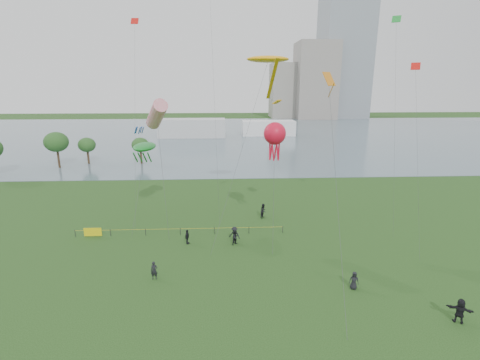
{
  "coord_description": "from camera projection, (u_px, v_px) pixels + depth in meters",
  "views": [
    {
      "loc": [
        -1.52,
        -22.26,
        16.83
      ],
      "look_at": [
        0.0,
        10.0,
        8.0
      ],
      "focal_mm": 26.0,
      "sensor_mm": 36.0,
      "label": 1
    }
  ],
  "objects": [
    {
      "name": "spectator_f",
      "position": [
        154.0,
        271.0,
        31.0
      ],
      "size": [
        0.62,
        0.41,
        1.69
      ],
      "primitive_type": "imported",
      "rotation": [
        0.0,
        0.0,
        0.01
      ],
      "color": "black",
      "rests_on": "ground_plane"
    },
    {
      "name": "trees",
      "position": [
        54.0,
        145.0,
        70.5
      ],
      "size": [
        29.64,
        15.4,
        7.55
      ],
      "color": "#382819",
      "rests_on": "ground_plane"
    },
    {
      "name": "spectator_g",
      "position": [
        263.0,
        211.0,
        45.44
      ],
      "size": [
        1.11,
        1.17,
        1.9
      ],
      "primitive_type": "imported",
      "rotation": [
        0.0,
        0.0,
        0.97
      ],
      "color": "black",
      "rests_on": "ground_plane"
    },
    {
      "name": "building_mid",
      "position": [
        315.0,
        81.0,
        179.12
      ],
      "size": [
        20.0,
        20.0,
        38.0
      ],
      "primitive_type": "cube",
      "color": "gray",
      "rests_on": "ground_plane"
    },
    {
      "name": "spectator_c",
      "position": [
        187.0,
        237.0,
        37.96
      ],
      "size": [
        0.66,
        1.03,
        1.63
      ],
      "primitive_type": "imported",
      "rotation": [
        0.0,
        0.0,
        1.28
      ],
      "color": "black",
      "rests_on": "ground_plane"
    },
    {
      "name": "pavilion_right",
      "position": [
        268.0,
        128.0,
        120.36
      ],
      "size": [
        18.0,
        7.0,
        5.0
      ],
      "primitive_type": "cube",
      "color": "white",
      "rests_on": "ground_plane"
    },
    {
      "name": "kite_delta",
      "position": [
        330.0,
        90.0,
        31.9
      ],
      "size": [
        2.41,
        14.45,
        18.04
      ],
      "rotation": [
        0.0,
        0.0,
        0.28
      ],
      "color": "#3F3F42"
    },
    {
      "name": "spectator_b",
      "position": [
        234.0,
        235.0,
        38.11
      ],
      "size": [
        1.41,
        1.13,
        1.9
      ],
      "primitive_type": "imported",
      "rotation": [
        0.0,
        0.0,
        -0.4
      ],
      "color": "black",
      "rests_on": "ground_plane"
    },
    {
      "name": "kite_windsock",
      "position": [
        157.0,
        115.0,
        38.81
      ],
      "size": [
        4.15,
        5.88,
        15.5
      ],
      "rotation": [
        0.0,
        0.0,
        -0.21
      ],
      "color": "#3F3F42"
    },
    {
      "name": "spectator_d",
      "position": [
        354.0,
        280.0,
        29.51
      ],
      "size": [
        0.89,
        0.71,
        1.59
      ],
      "primitive_type": "imported",
      "rotation": [
        0.0,
        0.0,
        -0.29
      ],
      "color": "black",
      "rests_on": "ground_plane"
    },
    {
      "name": "lake",
      "position": [
        228.0,
        135.0,
        122.3
      ],
      "size": [
        400.0,
        120.0,
        0.08
      ],
      "primitive_type": "cube",
      "color": "slate",
      "rests_on": "ground_plane"
    },
    {
      "name": "spectator_e",
      "position": [
        460.0,
        311.0,
        25.28
      ],
      "size": [
        1.83,
        1.37,
        1.92
      ],
      "primitive_type": "imported",
      "rotation": [
        0.0,
        0.0,
        2.63
      ],
      "color": "black",
      "rests_on": "ground_plane"
    },
    {
      "name": "small_kites",
      "position": [
        281.0,
        23.0,
        39.47
      ],
      "size": [
        31.59,
        11.05,
        9.71
      ],
      "color": "red"
    },
    {
      "name": "spectator_a",
      "position": [
        236.0,
        237.0,
        37.77
      ],
      "size": [
        1.05,
        1.0,
        1.7
      ],
      "primitive_type": "imported",
      "rotation": [
        0.0,
        0.0,
        0.61
      ],
      "color": "black",
      "rests_on": "ground_plane"
    },
    {
      "name": "ground_plane",
      "position": [
        246.0,
        318.0,
        25.96
      ],
      "size": [
        400.0,
        400.0,
        0.0
      ],
      "primitive_type": "plane",
      "color": "#183811"
    },
    {
      "name": "kite_octopus",
      "position": [
        275.0,
        134.0,
        37.34
      ],
      "size": [
        2.42,
        6.05,
        13.03
      ],
      "rotation": [
        0.0,
        0.0,
        0.35
      ],
      "color": "#3F3F42"
    },
    {
      "name": "pavilion_left",
      "position": [
        192.0,
        128.0,
        116.15
      ],
      "size": [
        22.0,
        8.0,
        6.0
      ],
      "primitive_type": "cube",
      "color": "silver",
      "rests_on": "ground_plane"
    },
    {
      "name": "kite_stingray",
      "position": [
        268.0,
        60.0,
        40.3
      ],
      "size": [
        9.25,
        11.65,
        20.15
      ],
      "rotation": [
        0.0,
        0.0,
        -0.07
      ],
      "color": "#3F3F42"
    },
    {
      "name": "building_low",
      "position": [
        286.0,
        91.0,
        185.59
      ],
      "size": [
        16.0,
        18.0,
        28.0
      ],
      "primitive_type": "cube",
      "color": "gray",
      "rests_on": "ground_plane"
    },
    {
      "name": "fence",
      "position": [
        127.0,
        231.0,
        40.04
      ],
      "size": [
        24.07,
        0.07,
        1.05
      ],
      "color": "black",
      "rests_on": "ground_plane"
    },
    {
      "name": "kite_creature",
      "position": [
        145.0,
        147.0,
        42.35
      ],
      "size": [
        2.62,
        7.72,
        10.05
      ],
      "rotation": [
        0.0,
        0.0,
        -0.3
      ],
      "color": "#3F3F42"
    }
  ]
}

